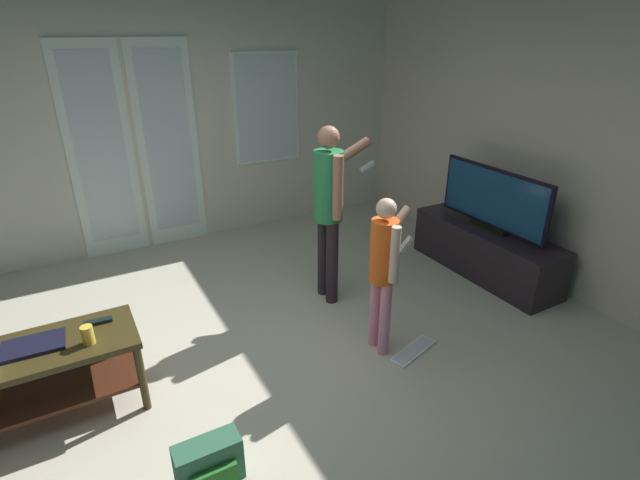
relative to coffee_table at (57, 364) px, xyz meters
name	(u,v)px	position (x,y,z in m)	size (l,w,h in m)	color
ground_plane	(253,384)	(1.12, -0.32, -0.38)	(6.02, 5.48, 0.02)	#BFB7A2
wall_back_with_doors	(150,126)	(1.15, 2.38, 0.94)	(6.02, 0.09, 2.69)	beige
wall_right_plain	(570,144)	(4.10, -0.32, 0.95)	(0.06, 5.48, 2.66)	beige
coffee_table	(57,364)	(0.00, 0.00, 0.00)	(0.95, 0.50, 0.52)	#352C13
tv_stand	(486,251)	(3.73, 0.07, -0.14)	(0.48, 1.54, 0.47)	black
flat_screen_tv	(493,199)	(3.73, 0.07, 0.40)	(0.08, 1.21, 0.59)	black
person_adult	(330,200)	(2.16, 0.42, 0.55)	(0.67, 0.42, 1.54)	#2D2229
person_child	(384,263)	(2.12, -0.42, 0.35)	(0.45, 0.33, 1.21)	pink
backpack	(209,464)	(0.64, -0.95, -0.24)	(0.35, 0.19, 0.27)	#2F6046
loose_keyboard	(413,351)	(2.31, -0.60, -0.36)	(0.46, 0.25, 0.02)	white
laptop_closed	(33,345)	(-0.09, 0.02, 0.15)	(0.34, 0.22, 0.02)	black
cup_near_edge	(88,335)	(0.20, -0.10, 0.20)	(0.07, 0.07, 0.12)	gold
tv_remote_black	(98,322)	(0.27, 0.11, 0.15)	(0.17, 0.05, 0.02)	black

